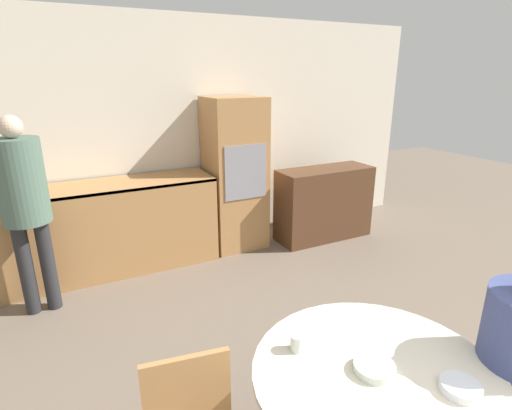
# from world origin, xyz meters

# --- Properties ---
(wall_back) EXTENTS (6.46, 0.05, 2.60)m
(wall_back) POSITION_xyz_m (0.00, 4.64, 1.30)
(wall_back) COLOR silver
(wall_back) RESTS_ON ground_plane
(kitchen_counter) EXTENTS (2.56, 0.60, 0.94)m
(kitchen_counter) POSITION_xyz_m (-1.10, 4.29, 0.48)
(kitchen_counter) COLOR #AD7A47
(kitchen_counter) RESTS_ON ground_plane
(oven_unit) EXTENTS (0.62, 0.59, 1.74)m
(oven_unit) POSITION_xyz_m (0.53, 4.30, 0.87)
(oven_unit) COLOR #AD7A47
(oven_unit) RESTS_ON ground_plane
(sideboard) EXTENTS (1.19, 0.45, 0.89)m
(sideboard) POSITION_xyz_m (1.60, 4.00, 0.45)
(sideboard) COLOR #51331E
(sideboard) RESTS_ON ground_plane
(dining_table) EXTENTS (1.11, 1.11, 0.73)m
(dining_table) POSITION_xyz_m (-0.16, 1.24, 0.52)
(dining_table) COLOR #51331E
(dining_table) RESTS_ON ground_plane
(person_standing) EXTENTS (0.37, 0.37, 1.69)m
(person_standing) POSITION_xyz_m (-1.57, 3.77, 1.05)
(person_standing) COLOR #262628
(person_standing) RESTS_ON ground_plane
(cup) EXTENTS (0.07, 0.07, 0.08)m
(cup) POSITION_xyz_m (-0.40, 1.52, 0.77)
(cup) COLOR silver
(cup) RESTS_ON dining_table
(bowl_near) EXTENTS (0.18, 0.18, 0.04)m
(bowl_near) POSITION_xyz_m (-0.17, 1.24, 0.75)
(bowl_near) COLOR silver
(bowl_near) RESTS_ON dining_table
(bowl_centre) EXTENTS (0.17, 0.17, 0.04)m
(bowl_centre) POSITION_xyz_m (0.06, 0.99, 0.75)
(bowl_centre) COLOR silver
(bowl_centre) RESTS_ON dining_table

